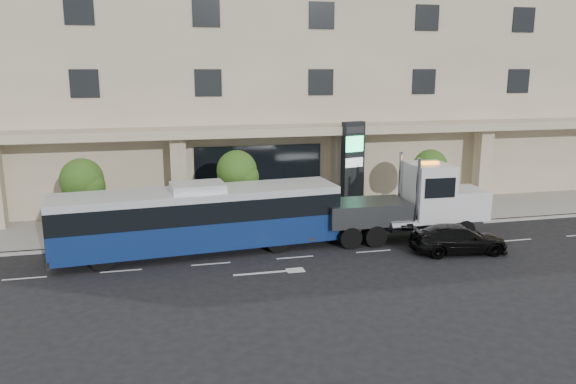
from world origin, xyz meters
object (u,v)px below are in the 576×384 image
object	(u,v)px
tow_truck	(412,204)
black_sedan	(458,239)
city_bus	(199,217)
signage_pylon	(353,167)

from	to	relation	value
tow_truck	black_sedan	world-z (taller)	tow_truck
city_bus	black_sedan	size ratio (longest dim) A/B	2.92
tow_truck	city_bus	bearing A→B (deg)	-179.68
city_bus	black_sedan	bearing A→B (deg)	-18.39
city_bus	signage_pylon	xyz separation A→B (m)	(9.68, 5.08, 1.23)
tow_truck	signage_pylon	distance (m)	5.57
tow_truck	signage_pylon	xyz separation A→B (m)	(-1.47, 5.25, 1.15)
city_bus	signage_pylon	world-z (taller)	signage_pylon
black_sedan	signage_pylon	size ratio (longest dim) A/B	0.85
city_bus	tow_truck	world-z (taller)	tow_truck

